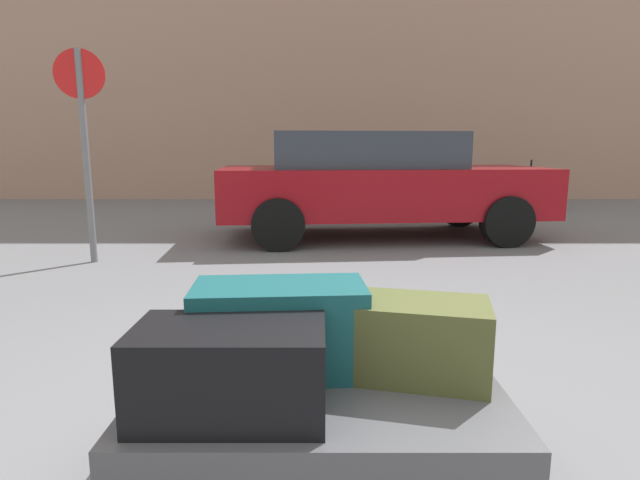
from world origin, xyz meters
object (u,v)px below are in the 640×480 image
at_px(bicycle_leaning, 511,187).
at_px(bollard_kerb_near, 437,193).
at_px(bollard_kerb_far, 561,193).
at_px(parked_car, 377,182).
at_px(luggage_cart, 320,409).
at_px(duffel_bag_teal_stacked_top, 280,328).
at_px(no_parking_sign, 84,132).
at_px(duffel_bag_black_front_right, 230,370).
at_px(duffel_bag_olive_front_left, 416,339).
at_px(bollard_kerb_mid, 515,193).

distance_m(bicycle_leaning, bollard_kerb_near, 2.20).
bearing_deg(bollard_kerb_far, bollard_kerb_near, 180.00).
relative_size(parked_car, bollard_kerb_far, 6.34).
relative_size(luggage_cart, bollard_kerb_far, 1.95).
bearing_deg(bollard_kerb_far, duffel_bag_teal_stacked_top, -121.22).
bearing_deg(bollard_kerb_near, no_parking_sign, -135.91).
xyz_separation_m(duffel_bag_black_front_right, no_parking_sign, (-2.16, 3.82, 0.88)).
bearing_deg(bicycle_leaning, bollard_kerb_far, -63.32).
bearing_deg(bicycle_leaning, parked_car, -129.25).
height_order(bollard_kerb_near, no_parking_sign, no_parking_sign).
relative_size(bicycle_leaning, bollard_kerb_far, 2.49).
bearing_deg(bicycle_leaning, duffel_bag_olive_front_left, -112.27).
relative_size(luggage_cart, duffel_bag_teal_stacked_top, 2.03).
distance_m(parked_car, no_parking_sign, 3.65).
relative_size(duffel_bag_olive_front_left, bollard_kerb_near, 0.78).
relative_size(duffel_bag_olive_front_left, no_parking_sign, 0.25).
xyz_separation_m(duffel_bag_olive_front_left, no_parking_sign, (-2.83, 3.53, 0.89)).
relative_size(duffel_bag_teal_stacked_top, no_parking_sign, 0.30).
distance_m(duffel_bag_black_front_right, bollard_kerb_far, 9.81).
relative_size(duffel_bag_olive_front_left, duffel_bag_black_front_right, 0.86).
bearing_deg(duffel_bag_black_front_right, no_parking_sign, 119.18).
xyz_separation_m(bollard_kerb_mid, no_parking_sign, (-6.28, -4.59, 1.03)).
distance_m(duffel_bag_olive_front_left, duffel_bag_teal_stacked_top, 0.54).
relative_size(bollard_kerb_far, no_parking_sign, 0.32).
bearing_deg(bollard_kerb_far, parked_car, -142.73).
bearing_deg(bollard_kerb_far, bicycle_leaning, 116.68).
bearing_deg(luggage_cart, no_parking_sign, 123.82).
xyz_separation_m(luggage_cart, bollard_kerb_far, (4.74, 8.26, 0.08)).
height_order(luggage_cart, parked_car, parked_car).
distance_m(duffel_bag_teal_stacked_top, duffel_bag_black_front_right, 0.36).
xyz_separation_m(duffel_bag_teal_stacked_top, parked_car, (0.94, 5.07, 0.24)).
xyz_separation_m(duffel_bag_teal_stacked_top, bicycle_leaning, (4.33, 9.22, -0.15)).
height_order(duffel_bag_black_front_right, no_parking_sign, no_parking_sign).
bearing_deg(bollard_kerb_near, parked_car, -116.59).
height_order(parked_car, bollard_kerb_mid, parked_car).
bearing_deg(no_parking_sign, bollard_kerb_near, 44.09).
xyz_separation_m(bicycle_leaning, bollard_kerb_near, (-1.88, -1.14, -0.02)).
bearing_deg(no_parking_sign, duffel_bag_black_front_right, -60.58).
relative_size(duffel_bag_olive_front_left, duffel_bag_teal_stacked_top, 0.81).
distance_m(duffel_bag_teal_stacked_top, bollard_kerb_mid, 9.01).
bearing_deg(bollard_kerb_near, duffel_bag_teal_stacked_top, -106.84).
bearing_deg(duffel_bag_black_front_right, duffel_bag_olive_front_left, 22.93).
distance_m(bicycle_leaning, no_parking_sign, 8.82).
bearing_deg(bollard_kerb_far, duffel_bag_olive_front_left, -118.24).
bearing_deg(bollard_kerb_mid, bicycle_leaning, 73.23).
distance_m(luggage_cart, bollard_kerb_mid, 9.10).
bearing_deg(parked_car, bollard_kerb_far, 37.27).
distance_m(bollard_kerb_near, bollard_kerb_mid, 1.54).
bearing_deg(bollard_kerb_mid, duffel_bag_teal_stacked_top, -116.25).
height_order(luggage_cart, duffel_bag_black_front_right, duffel_bag_black_front_right).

